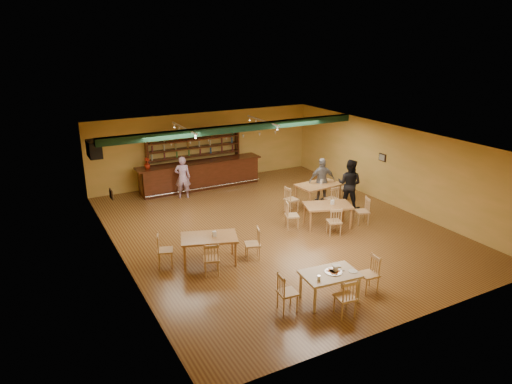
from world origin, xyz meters
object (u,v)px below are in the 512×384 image
bar_counter (200,175)px  dining_table_b (318,194)px  dining_table_c (209,249)px  patron_right_a (349,184)px  dining_table_d (327,215)px  patron_bar (183,177)px  near_table (329,286)px

bar_counter → dining_table_b: (3.15, -3.97, -0.16)m
dining_table_c → patron_right_a: (6.21, 1.59, 0.53)m
dining_table_d → patron_bar: 5.99m
near_table → patron_right_a: bearing=53.0°
dining_table_b → patron_right_a: size_ratio=0.88×
dining_table_b → bar_counter: bearing=123.1°
bar_counter → dining_table_c: size_ratio=3.40×
dining_table_d → near_table: (-2.70, -3.74, -0.02)m
dining_table_c → dining_table_d: dining_table_c is taller
bar_counter → dining_table_c: bar_counter is taller
dining_table_d → bar_counter: bearing=129.9°
dining_table_b → patron_right_a: patron_right_a is taller
bar_counter → patron_right_a: size_ratio=2.86×
bar_counter → near_table: 9.57m
dining_table_b → dining_table_d: (-0.93, -1.84, -0.02)m
dining_table_d → patron_bar: size_ratio=0.91×
patron_bar → patron_right_a: patron_right_a is taller
bar_counter → patron_right_a: patron_right_a is taller
dining_table_c → dining_table_b: bearing=42.5°
bar_counter → patron_right_a: (3.95, -4.77, 0.36)m
dining_table_c → patron_bar: size_ratio=0.93×
near_table → patron_right_a: (4.43, 4.79, 0.56)m
dining_table_c → patron_bar: 5.68m
patron_bar → patron_right_a: 6.37m
dining_table_c → near_table: bearing=-42.3°
dining_table_d → patron_right_a: bearing=50.1°
bar_counter → near_table: (-0.48, -9.56, -0.20)m
bar_counter → dining_table_c: 6.75m
dining_table_c → dining_table_d: size_ratio=1.02×
near_table → dining_table_d: bearing=60.0°
dining_table_b → dining_table_c: (-5.41, -2.39, -0.02)m
dining_table_b → patron_right_a: (0.80, -0.80, 0.52)m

